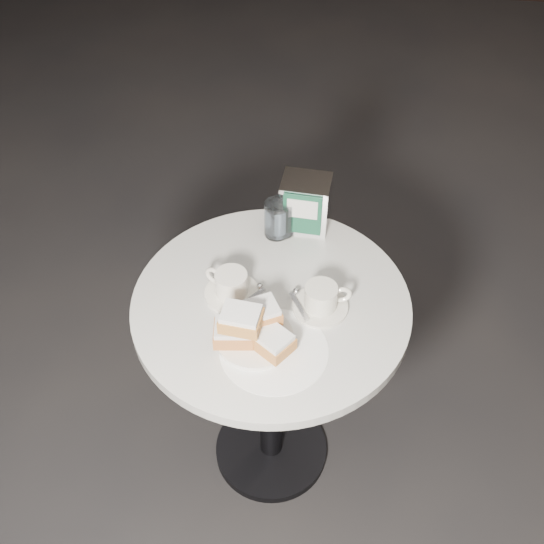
{
  "coord_description": "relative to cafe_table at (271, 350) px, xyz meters",
  "views": [
    {
      "loc": [
        0.14,
        -1.11,
        2.02
      ],
      "look_at": [
        0.0,
        0.02,
        0.83
      ],
      "focal_mm": 45.0,
      "sensor_mm": 36.0,
      "label": 1
    }
  ],
  "objects": [
    {
      "name": "water_glass_left",
      "position": [
        -0.02,
        0.25,
        0.25
      ],
      "size": [
        0.09,
        0.09,
        0.11
      ],
      "rotation": [
        0.0,
        0.0,
        -0.44
      ],
      "color": "white",
      "rests_on": "cafe_table"
    },
    {
      "name": "coffee_cup_left",
      "position": [
        -0.1,
        0.01,
        0.23
      ],
      "size": [
        0.18,
        0.18,
        0.07
      ],
      "rotation": [
        0.0,
        0.0,
        -0.42
      ],
      "color": "white",
      "rests_on": "cafe_table"
    },
    {
      "name": "napkin_dispenser",
      "position": [
        0.06,
        0.3,
        0.27
      ],
      "size": [
        0.14,
        0.12,
        0.15
      ],
      "rotation": [
        0.0,
        0.0,
        -0.07
      ],
      "color": "white",
      "rests_on": "cafe_table"
    },
    {
      "name": "water_glass_right",
      "position": [
        0.0,
        0.26,
        0.25
      ],
      "size": [
        0.07,
        0.07,
        0.11
      ],
      "rotation": [
        0.0,
        0.0,
        -0.11
      ],
      "color": "white",
      "rests_on": "cafe_table"
    },
    {
      "name": "coffee_cup_right",
      "position": [
        0.12,
        -0.01,
        0.23
      ],
      "size": [
        0.17,
        0.17,
        0.07
      ],
      "rotation": [
        0.0,
        0.0,
        0.25
      ],
      "color": "silver",
      "rests_on": "cafe_table"
    },
    {
      "name": "ground",
      "position": [
        0.0,
        0.0,
        -0.55
      ],
      "size": [
        7.0,
        7.0,
        0.0
      ],
      "primitive_type": "plane",
      "color": "black",
      "rests_on": "ground"
    },
    {
      "name": "beignet_plate",
      "position": [
        -0.03,
        -0.13,
        0.24
      ],
      "size": [
        0.22,
        0.22,
        0.12
      ],
      "rotation": [
        0.0,
        0.0,
        -0.2
      ],
      "color": "white",
      "rests_on": "cafe_table"
    },
    {
      "name": "sugar_spill",
      "position": [
        0.03,
        -0.15,
        0.2
      ],
      "size": [
        0.3,
        0.3,
        0.0
      ],
      "primitive_type": "cylinder",
      "rotation": [
        0.0,
        0.0,
        -0.17
      ],
      "color": "white",
      "rests_on": "cafe_table"
    },
    {
      "name": "cafe_table",
      "position": [
        0.0,
        0.0,
        0.0
      ],
      "size": [
        0.7,
        0.7,
        0.74
      ],
      "color": "black",
      "rests_on": "ground"
    }
  ]
}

